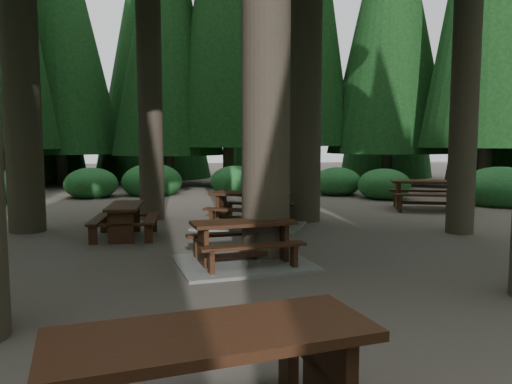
{
  "coord_description": "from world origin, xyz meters",
  "views": [
    {
      "loc": [
        -0.54,
        -8.37,
        2.04
      ],
      "look_at": [
        0.72,
        0.87,
        1.1
      ],
      "focal_mm": 35.0,
      "sensor_mm": 36.0,
      "label": 1
    }
  ],
  "objects": [
    {
      "name": "ground",
      "position": [
        0.0,
        0.0,
        0.0
      ],
      "size": [
        80.0,
        80.0,
        0.0
      ],
      "primitive_type": "plane",
      "color": "#514842",
      "rests_on": "ground"
    },
    {
      "name": "picnic_table_a",
      "position": [
        0.35,
        -0.26,
        0.24
      ],
      "size": [
        2.45,
        2.15,
        0.73
      ],
      "rotation": [
        0.0,
        0.0,
        0.18
      ],
      "color": "gray",
      "rests_on": "ground"
    },
    {
      "name": "picnic_table_b",
      "position": [
        -1.89,
        2.42,
        0.47
      ],
      "size": [
        1.33,
        1.65,
        0.71
      ],
      "rotation": [
        0.0,
        0.0,
        1.57
      ],
      "color": "#382010",
      "rests_on": "ground"
    },
    {
      "name": "picnic_table_c",
      "position": [
        0.95,
        3.48,
        0.29
      ],
      "size": [
        3.02,
        2.8,
        0.82
      ],
      "rotation": [
        0.0,
        0.0,
        -0.41
      ],
      "color": "gray",
      "rests_on": "ground"
    },
    {
      "name": "picnic_table_d",
      "position": [
        6.54,
        5.71,
        0.59
      ],
      "size": [
        2.43,
        2.17,
        0.88
      ],
      "rotation": [
        0.0,
        0.0,
        -0.3
      ],
      "color": "#382010",
      "rests_on": "ground"
    },
    {
      "name": "picnic_table_e",
      "position": [
        -0.4,
        -5.37,
        0.59
      ],
      "size": [
        2.34,
        2.03,
        0.88
      ],
      "rotation": [
        0.0,
        0.0,
        0.21
      ],
      "color": "#382010",
      "rests_on": "ground"
    },
    {
      "name": "shrub_ring",
      "position": [
        0.7,
        0.75,
        0.4
      ],
      "size": [
        23.86,
        24.64,
        1.49
      ],
      "color": "#1D5625",
      "rests_on": "ground"
    }
  ]
}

